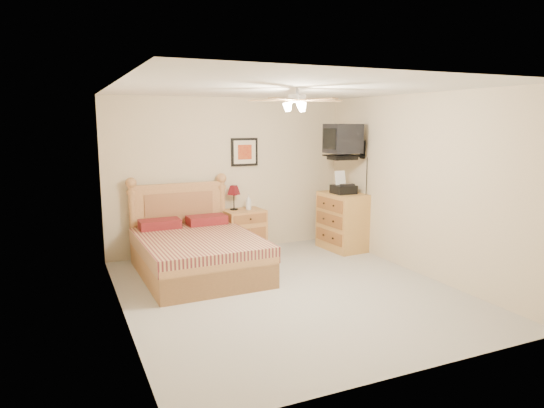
{
  "coord_description": "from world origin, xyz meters",
  "views": [
    {
      "loc": [
        -2.57,
        -5.26,
        2.12
      ],
      "look_at": [
        0.17,
        0.9,
        0.97
      ],
      "focal_mm": 32.0,
      "sensor_mm": 36.0,
      "label": 1
    }
  ],
  "objects": [
    {
      "name": "lotion_bottle",
      "position": [
        0.24,
        1.98,
        0.82
      ],
      "size": [
        0.11,
        0.11,
        0.25
      ],
      "primitive_type": "imported",
      "rotation": [
        0.0,
        0.0,
        -0.13
      ],
      "color": "silver",
      "rests_on": "nightstand"
    },
    {
      "name": "wall_left",
      "position": [
        -2.0,
        0.0,
        1.25
      ],
      "size": [
        0.04,
        4.5,
        2.5
      ],
      "primitive_type": "cube",
      "color": "beige",
      "rests_on": "ground"
    },
    {
      "name": "table_lamp",
      "position": [
        0.02,
        2.08,
        0.9
      ],
      "size": [
        0.25,
        0.25,
        0.4
      ],
      "primitive_type": null,
      "rotation": [
        0.0,
        0.0,
        -0.19
      ],
      "color": "#5C0F16",
      "rests_on": "nightstand"
    },
    {
      "name": "framed_picture",
      "position": [
        0.27,
        2.23,
        1.62
      ],
      "size": [
        0.46,
        0.04,
        0.46
      ],
      "primitive_type": "cube",
      "color": "black",
      "rests_on": "wall_back"
    },
    {
      "name": "bed",
      "position": [
        -0.85,
        1.12,
        0.65
      ],
      "size": [
        1.58,
        2.04,
        1.3
      ],
      "primitive_type": null,
      "rotation": [
        0.0,
        0.0,
        0.02
      ],
      "color": "#A97346",
      "rests_on": "ground"
    },
    {
      "name": "magazine_upper",
      "position": [
        1.74,
        1.79,
        0.99
      ],
      "size": [
        0.23,
        0.29,
        0.02
      ],
      "primitive_type": "imported",
      "rotation": [
        0.0,
        0.0,
        -0.14
      ],
      "color": "tan",
      "rests_on": "magazine_lower"
    },
    {
      "name": "ceiling_fan",
      "position": [
        0.0,
        -0.2,
        2.36
      ],
      "size": [
        1.14,
        1.14,
        0.28
      ],
      "primitive_type": null,
      "color": "silver",
      "rests_on": "ceiling"
    },
    {
      "name": "magazine_lower",
      "position": [
        1.73,
        1.76,
        0.96
      ],
      "size": [
        0.28,
        0.32,
        0.02
      ],
      "primitive_type": "imported",
      "rotation": [
        0.0,
        0.0,
        0.39
      ],
      "color": "beige",
      "rests_on": "dresser"
    },
    {
      "name": "wall_tv",
      "position": [
        1.75,
        1.34,
        1.81
      ],
      "size": [
        0.56,
        0.46,
        0.58
      ],
      "primitive_type": null,
      "color": "black",
      "rests_on": "wall_right"
    },
    {
      "name": "ceiling",
      "position": [
        0.0,
        0.0,
        2.5
      ],
      "size": [
        4.0,
        4.5,
        0.04
      ],
      "primitive_type": "cube",
      "color": "white",
      "rests_on": "ground"
    },
    {
      "name": "fax_machine",
      "position": [
        1.69,
        1.43,
        1.13
      ],
      "size": [
        0.35,
        0.37,
        0.36
      ],
      "primitive_type": null,
      "rotation": [
        0.0,
        0.0,
        0.01
      ],
      "color": "black",
      "rests_on": "dresser"
    },
    {
      "name": "nightstand",
      "position": [
        0.16,
        2.0,
        0.35
      ],
      "size": [
        0.68,
        0.54,
        0.7
      ],
      "primitive_type": "cube",
      "rotation": [
        0.0,
        0.0,
        0.09
      ],
      "color": "#BF6F3D",
      "rests_on": "ground"
    },
    {
      "name": "wall_back",
      "position": [
        0.0,
        2.25,
        1.25
      ],
      "size": [
        4.0,
        0.04,
        2.5
      ],
      "primitive_type": "cube",
      "color": "beige",
      "rests_on": "ground"
    },
    {
      "name": "dresser",
      "position": [
        1.73,
        1.47,
        0.48
      ],
      "size": [
        0.62,
        0.85,
        0.95
      ],
      "primitive_type": "cube",
      "rotation": [
        0.0,
        0.0,
        0.08
      ],
      "color": "#B7843C",
      "rests_on": "ground"
    },
    {
      "name": "wall_front",
      "position": [
        0.0,
        -2.25,
        1.25
      ],
      "size": [
        4.0,
        0.04,
        2.5
      ],
      "primitive_type": "cube",
      "color": "beige",
      "rests_on": "ground"
    },
    {
      "name": "floor",
      "position": [
        0.0,
        0.0,
        0.0
      ],
      "size": [
        4.5,
        4.5,
        0.0
      ],
      "primitive_type": "plane",
      "color": "#A29E92",
      "rests_on": "ground"
    },
    {
      "name": "wall_right",
      "position": [
        2.0,
        0.0,
        1.25
      ],
      "size": [
        0.04,
        4.5,
        2.5
      ],
      "primitive_type": "cube",
      "color": "beige",
      "rests_on": "ground"
    }
  ]
}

